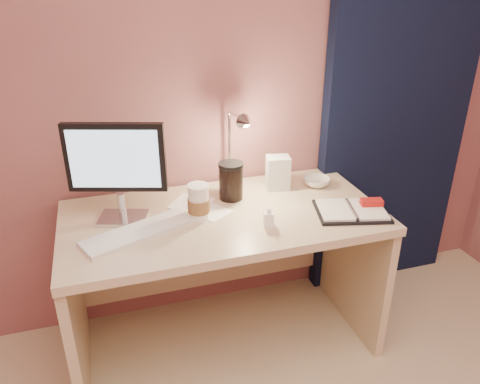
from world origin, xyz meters
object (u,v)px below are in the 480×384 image
object	(u,v)px
dark_jar	(231,183)
keyboard	(139,232)
coffee_cup	(199,203)
product_box	(278,173)
monitor	(117,164)
bowl	(317,182)
planner	(353,210)
desk	(220,249)
lotion_bottle	(269,216)
desk_lamp	(231,144)

from	to	relation	value
dark_jar	keyboard	bearing A→B (deg)	-155.01
coffee_cup	product_box	size ratio (longest dim) A/B	0.94
monitor	dark_jar	bearing A→B (deg)	24.84
bowl	planner	bearing A→B (deg)	-84.18
desk	coffee_cup	bearing A→B (deg)	-144.95
bowl	lotion_bottle	size ratio (longest dim) A/B	1.42
bowl	lotion_bottle	xyz separation A→B (m)	(-0.37, -0.31, 0.03)
monitor	product_box	distance (m)	0.78
lotion_bottle	product_box	bearing A→B (deg)	63.13
keyboard	product_box	world-z (taller)	product_box
planner	bowl	bearing A→B (deg)	110.11
keyboard	dark_jar	xyz separation A→B (m)	(0.45, 0.21, 0.07)
planner	desk	bearing A→B (deg)	171.64
keyboard	coffee_cup	xyz separation A→B (m)	(0.27, 0.07, 0.06)
monitor	desk_lamp	bearing A→B (deg)	31.42
bowl	keyboard	bearing A→B (deg)	-166.30
lotion_bottle	dark_jar	xyz separation A→B (m)	(-0.08, 0.30, 0.03)
keyboard	coffee_cup	bearing A→B (deg)	-8.69
monitor	desk_lamp	xyz separation A→B (m)	(0.52, 0.13, -0.01)
keyboard	dark_jar	size ratio (longest dim) A/B	2.92
desk	desk_lamp	bearing A→B (deg)	53.91
dark_jar	desk	bearing A→B (deg)	-138.75
planner	dark_jar	size ratio (longest dim) A/B	2.24
product_box	dark_jar	bearing A→B (deg)	-160.67
keyboard	coffee_cup	world-z (taller)	coffee_cup
keyboard	product_box	xyz separation A→B (m)	(0.70, 0.25, 0.07)
dark_jar	desk_lamp	distance (m)	0.18
bowl	desk_lamp	size ratio (longest dim) A/B	0.33
desk	desk_lamp	distance (m)	0.50
dark_jar	planner	bearing A→B (deg)	-32.05
product_box	keyboard	bearing A→B (deg)	-149.71
bowl	lotion_bottle	bearing A→B (deg)	-140.06
product_box	desk_lamp	distance (m)	0.28
bowl	product_box	world-z (taller)	product_box
bowl	desk_lamp	world-z (taller)	desk_lamp
desk_lamp	monitor	bearing A→B (deg)	-178.02
monitor	lotion_bottle	size ratio (longest dim) A/B	4.70
monitor	desk_lamp	distance (m)	0.54
monitor	planner	distance (m)	1.04
keyboard	lotion_bottle	bearing A→B (deg)	-32.47
planner	lotion_bottle	distance (m)	0.40
dark_jar	lotion_bottle	bearing A→B (deg)	-75.71
dark_jar	desk_lamp	world-z (taller)	desk_lamp
planner	product_box	bearing A→B (deg)	138.57
coffee_cup	planner	bearing A→B (deg)	-13.15
coffee_cup	desk_lamp	size ratio (longest dim) A/B	0.39
desk_lamp	keyboard	bearing A→B (deg)	-161.80
desk	lotion_bottle	bearing A→B (deg)	-56.65
dark_jar	product_box	bearing A→B (deg)	8.55
keyboard	desk_lamp	xyz separation A→B (m)	(0.47, 0.28, 0.24)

